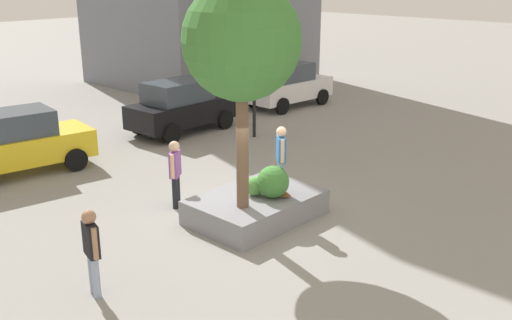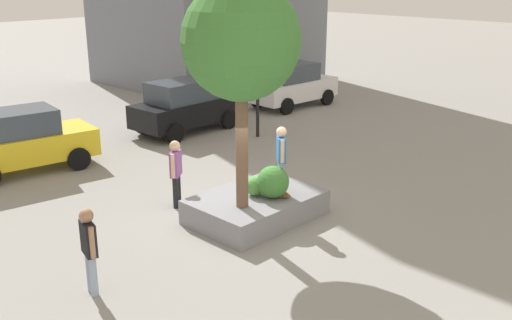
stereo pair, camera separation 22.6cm
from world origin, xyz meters
The scene contains 13 objects.
ground_plane centered at (0.00, 0.00, 0.00)m, with size 120.00×120.00×0.00m, color gray.
planter_ledge centered at (0.10, -0.33, 0.30)m, with size 3.09×2.13×0.60m, color gray.
plaza_tree centered at (-0.61, -0.58, 4.34)m, with size 2.57×2.57×5.06m.
boxwood_shrub centered at (0.30, -0.69, 0.99)m, with size 0.78×0.78×0.78m, color #3D7A33.
hedge_clump centered at (0.09, -0.30, 0.84)m, with size 0.46×0.46×0.46m, color #4C8C3D.
skateboard centered at (0.61, -0.67, 0.66)m, with size 0.53×0.81×0.07m.
skateboarder centered at (0.61, -0.67, 1.60)m, with size 0.42×0.45×1.61m.
taxi_cab centered at (-2.27, 7.13, 0.96)m, with size 4.28×2.38×1.89m.
sedan_parked centered at (4.03, 7.23, 0.99)m, with size 4.25×2.10×1.95m.
police_car centered at (10.03, 7.20, 0.97)m, with size 4.18×2.04×1.92m.
traffic_light_corner centered at (5.41, 4.82, 3.15)m, with size 0.36×0.37×4.63m.
pedestrian_crossing centered at (-4.54, -0.59, 0.99)m, with size 0.30×0.57×1.71m.
bystander_watching centered at (-0.77, 1.66, 1.01)m, with size 0.50×0.44×1.76m.
Camera 2 is at (-9.35, -9.62, 5.81)m, focal length 41.26 mm.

